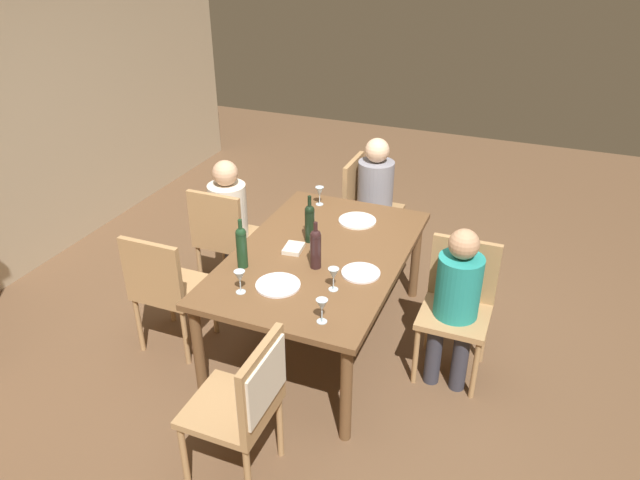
% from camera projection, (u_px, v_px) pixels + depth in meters
% --- Properties ---
extents(ground_plane, '(10.00, 10.00, 0.00)m').
position_uv_depth(ground_plane, '(320.00, 339.00, 4.37)').
color(ground_plane, brown).
extents(dining_table, '(1.77, 1.12, 0.73)m').
position_uv_depth(dining_table, '(320.00, 262.00, 4.06)').
color(dining_table, brown).
rests_on(dining_table, ground_plane).
extents(chair_far_right, '(0.44, 0.44, 0.92)m').
position_uv_depth(chair_far_right, '(224.00, 234.00, 4.68)').
color(chair_far_right, '#A87F51').
rests_on(chair_far_right, ground_plane).
extents(chair_near, '(0.44, 0.44, 0.92)m').
position_uv_depth(chair_near, '(458.00, 299.00, 3.88)').
color(chair_near, '#A87F51').
rests_on(chair_near, ground_plane).
extents(chair_right_end, '(0.44, 0.44, 0.92)m').
position_uv_depth(chair_right_end, '(365.00, 203.00, 5.17)').
color(chair_right_end, '#A87F51').
rests_on(chair_right_end, ground_plane).
extents(chair_far_left, '(0.44, 0.44, 0.92)m').
position_uv_depth(chair_far_left, '(165.00, 285.00, 4.03)').
color(chair_far_left, '#A87F51').
rests_on(chair_far_left, ground_plane).
extents(chair_left_end, '(0.44, 0.46, 0.92)m').
position_uv_depth(chair_left_end, '(250.00, 395.00, 3.02)').
color(chair_left_end, '#A87F51').
rests_on(chair_left_end, ground_plane).
extents(person_woman_host, '(0.34, 0.30, 1.11)m').
position_uv_depth(person_woman_host, '(230.00, 215.00, 4.72)').
color(person_woman_host, '#33333D').
rests_on(person_woman_host, ground_plane).
extents(person_man_bearded, '(0.33, 0.28, 1.09)m').
position_uv_depth(person_man_bearded, '(457.00, 296.00, 3.74)').
color(person_man_bearded, '#33333D').
rests_on(person_man_bearded, ground_plane).
extents(person_man_guest, '(0.31, 0.35, 1.13)m').
position_uv_depth(person_man_guest, '(378.00, 192.00, 5.08)').
color(person_man_guest, '#33333D').
rests_on(person_man_guest, ground_plane).
extents(wine_bottle_tall_green, '(0.07, 0.07, 0.34)m').
position_uv_depth(wine_bottle_tall_green, '(242.00, 246.00, 3.80)').
color(wine_bottle_tall_green, '#19381E').
rests_on(wine_bottle_tall_green, dining_table).
extents(wine_bottle_dark_red, '(0.07, 0.07, 0.33)m').
position_uv_depth(wine_bottle_dark_red, '(316.00, 247.00, 3.79)').
color(wine_bottle_dark_red, black).
rests_on(wine_bottle_dark_red, dining_table).
extents(wine_bottle_short_olive, '(0.07, 0.07, 0.35)m').
position_uv_depth(wine_bottle_short_olive, '(310.00, 222.00, 4.10)').
color(wine_bottle_short_olive, black).
rests_on(wine_bottle_short_olive, dining_table).
extents(wine_glass_near_left, '(0.07, 0.07, 0.15)m').
position_uv_depth(wine_glass_near_left, '(240.00, 277.00, 3.56)').
color(wine_glass_near_left, silver).
rests_on(wine_glass_near_left, dining_table).
extents(wine_glass_centre, '(0.07, 0.07, 0.15)m').
position_uv_depth(wine_glass_centre, '(333.00, 275.00, 3.58)').
color(wine_glass_centre, silver).
rests_on(wine_glass_centre, dining_table).
extents(wine_glass_near_right, '(0.07, 0.07, 0.15)m').
position_uv_depth(wine_glass_near_right, '(322.00, 306.00, 3.29)').
color(wine_glass_near_right, silver).
rests_on(wine_glass_near_right, dining_table).
extents(wine_glass_far, '(0.07, 0.07, 0.15)m').
position_uv_depth(wine_glass_far, '(320.00, 192.00, 4.65)').
color(wine_glass_far, silver).
rests_on(wine_glass_far, dining_table).
extents(dinner_plate_host, '(0.28, 0.28, 0.01)m').
position_uv_depth(dinner_plate_host, '(278.00, 285.00, 3.66)').
color(dinner_plate_host, white).
rests_on(dinner_plate_host, dining_table).
extents(dinner_plate_guest_left, '(0.25, 0.25, 0.01)m').
position_uv_depth(dinner_plate_guest_left, '(361.00, 273.00, 3.79)').
color(dinner_plate_guest_left, white).
rests_on(dinner_plate_guest_left, dining_table).
extents(dinner_plate_guest_right, '(0.28, 0.28, 0.01)m').
position_uv_depth(dinner_plate_guest_right, '(357.00, 221.00, 4.43)').
color(dinner_plate_guest_right, white).
rests_on(dinner_plate_guest_right, dining_table).
extents(folded_napkin, '(0.17, 0.14, 0.03)m').
position_uv_depth(folded_napkin, '(294.00, 248.00, 4.05)').
color(folded_napkin, beige).
rests_on(folded_napkin, dining_table).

